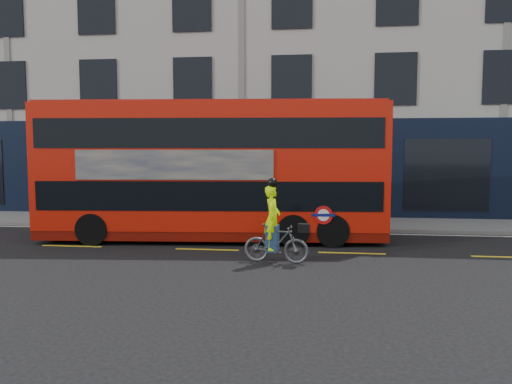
# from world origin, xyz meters

# --- Properties ---
(ground) EXTENTS (120.00, 120.00, 0.00)m
(ground) POSITION_xyz_m (0.00, 0.00, 0.00)
(ground) COLOR black
(ground) RESTS_ON ground
(pavement) EXTENTS (60.00, 3.00, 0.12)m
(pavement) POSITION_xyz_m (0.00, 6.50, 0.06)
(pavement) COLOR gray
(pavement) RESTS_ON ground
(kerb) EXTENTS (60.00, 0.12, 0.13)m
(kerb) POSITION_xyz_m (0.00, 5.00, 0.07)
(kerb) COLOR slate
(kerb) RESTS_ON ground
(building_terrace) EXTENTS (50.00, 10.07, 15.00)m
(building_terrace) POSITION_xyz_m (0.00, 12.94, 7.49)
(building_terrace) COLOR #A7A69E
(building_terrace) RESTS_ON ground
(road_edge_line) EXTENTS (58.00, 0.10, 0.01)m
(road_edge_line) POSITION_xyz_m (0.00, 4.70, 0.00)
(road_edge_line) COLOR silver
(road_edge_line) RESTS_ON ground
(lane_dashes) EXTENTS (58.00, 0.12, 0.01)m
(lane_dashes) POSITION_xyz_m (0.00, 1.50, 0.00)
(lane_dashes) COLOR yellow
(lane_dashes) RESTS_ON ground
(bus) EXTENTS (10.64, 3.23, 4.22)m
(bus) POSITION_xyz_m (-0.13, 3.07, 2.17)
(bus) COLOR red
(bus) RESTS_ON ground
(cyclist) EXTENTS (1.67, 0.65, 2.12)m
(cyclist) POSITION_xyz_m (2.03, 0.12, 0.71)
(cyclist) COLOR #4E5053
(cyclist) RESTS_ON ground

